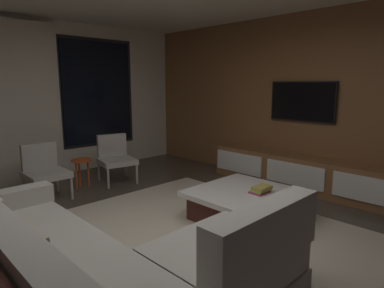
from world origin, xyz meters
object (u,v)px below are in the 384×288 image
object	(u,v)px
accent_chair_by_curtain	(44,168)
media_console	(304,174)
book_stack_on_coffee_table	(261,189)
mounted_tv	(302,101)
sectional_couch	(99,268)
coffee_table	(246,205)
accent_chair_near_window	(115,156)
side_stool	(82,165)

from	to	relation	value
accent_chair_by_curtain	media_console	xyz separation A→B (m)	(2.97, -2.44, -0.18)
book_stack_on_coffee_table	mounted_tv	distance (m)	1.96
book_stack_on_coffee_table	sectional_couch	bearing A→B (deg)	-179.30
coffee_table	media_console	bearing A→B (deg)	2.28
accent_chair_near_window	side_stool	size ratio (longest dim) A/B	1.70
accent_chair_near_window	accent_chair_by_curtain	xyz separation A→B (m)	(-1.18, -0.02, 0.00)
coffee_table	book_stack_on_coffee_table	xyz separation A→B (m)	(0.09, -0.15, 0.21)
book_stack_on_coffee_table	accent_chair_near_window	distance (m)	2.69
sectional_couch	mounted_tv	distance (m)	3.95
side_stool	book_stack_on_coffee_table	bearing A→B (deg)	-71.94
side_stool	media_console	world-z (taller)	media_console
accent_chair_near_window	mounted_tv	size ratio (longest dim) A/B	0.73
coffee_table	accent_chair_by_curtain	size ratio (longest dim) A/B	1.49
sectional_couch	mounted_tv	xyz separation A→B (m)	(3.78, 0.44, 1.06)
book_stack_on_coffee_table	media_console	distance (m)	1.51
accent_chair_near_window	side_stool	world-z (taller)	accent_chair_near_window
accent_chair_by_curtain	mounted_tv	world-z (taller)	mounted_tv
accent_chair_by_curtain	coffee_table	bearing A→B (deg)	-60.83
accent_chair_by_curtain	mounted_tv	size ratio (longest dim) A/B	0.73
book_stack_on_coffee_table	accent_chair_near_window	bearing A→B (deg)	96.60
coffee_table	accent_chair_by_curtain	bearing A→B (deg)	119.17
accent_chair_by_curtain	media_console	size ratio (longest dim) A/B	0.25
side_stool	media_console	xyz separation A→B (m)	(2.37, -2.51, -0.12)
book_stack_on_coffee_table	side_stool	world-z (taller)	side_stool
coffee_table	side_stool	size ratio (longest dim) A/B	2.52
sectional_couch	accent_chair_by_curtain	bearing A→B (deg)	76.80
side_stool	accent_chair_by_curtain	bearing A→B (deg)	-173.57
book_stack_on_coffee_table	media_console	size ratio (longest dim) A/B	0.08
coffee_table	sectional_couch	bearing A→B (deg)	-175.02
side_stool	mounted_tv	world-z (taller)	mounted_tv
coffee_table	side_stool	xyz separation A→B (m)	(-0.80, 2.57, 0.19)
sectional_couch	side_stool	bearing A→B (deg)	65.97
accent_chair_near_window	mounted_tv	xyz separation A→B (m)	(1.97, -2.26, 0.92)
sectional_couch	side_stool	size ratio (longest dim) A/B	5.43
book_stack_on_coffee_table	side_stool	size ratio (longest dim) A/B	0.55
media_console	accent_chair_by_curtain	bearing A→B (deg)	140.55
coffee_table	mounted_tv	distance (m)	2.12
accent_chair_by_curtain	side_stool	distance (m)	0.60
mounted_tv	sectional_couch	bearing A→B (deg)	-173.40
sectional_couch	book_stack_on_coffee_table	world-z (taller)	sectional_couch
mounted_tv	media_console	bearing A→B (deg)	-132.45
coffee_table	media_console	distance (m)	1.57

